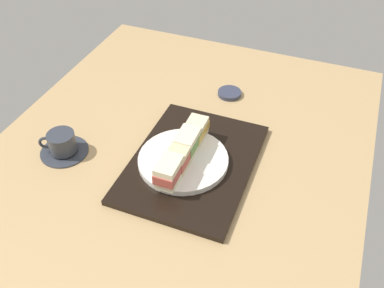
# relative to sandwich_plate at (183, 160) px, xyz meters

# --- Properties ---
(ground_plane) EXTENTS (1.40, 1.00, 0.03)m
(ground_plane) POSITION_rel_sandwich_plate_xyz_m (-0.04, 0.04, -0.04)
(ground_plane) COLOR tan
(serving_tray) EXTENTS (0.42, 0.31, 0.01)m
(serving_tray) POSITION_rel_sandwich_plate_xyz_m (0.01, -0.02, -0.02)
(serving_tray) COLOR black
(serving_tray) RESTS_ON ground_plane
(sandwich_plate) EXTENTS (0.23, 0.23, 0.02)m
(sandwich_plate) POSITION_rel_sandwich_plate_xyz_m (0.00, 0.00, 0.00)
(sandwich_plate) COLOR white
(sandwich_plate) RESTS_ON serving_tray
(sandwich_nearmost) EXTENTS (0.08, 0.05, 0.06)m
(sandwich_nearmost) POSITION_rel_sandwich_plate_xyz_m (-0.09, 0.00, 0.04)
(sandwich_nearmost) COLOR #EFE5C1
(sandwich_nearmost) RESTS_ON sandwich_plate
(sandwich_inner_near) EXTENTS (0.08, 0.05, 0.05)m
(sandwich_inner_near) POSITION_rel_sandwich_plate_xyz_m (-0.03, 0.00, 0.03)
(sandwich_inner_near) COLOR beige
(sandwich_inner_near) RESTS_ON sandwich_plate
(sandwich_inner_far) EXTENTS (0.08, 0.05, 0.06)m
(sandwich_inner_far) POSITION_rel_sandwich_plate_xyz_m (0.03, -0.00, 0.04)
(sandwich_inner_far) COLOR #EFE5C1
(sandwich_inner_far) RESTS_ON sandwich_plate
(sandwich_farmost) EXTENTS (0.08, 0.05, 0.05)m
(sandwich_farmost) POSITION_rel_sandwich_plate_xyz_m (0.09, -0.00, 0.03)
(sandwich_farmost) COLOR beige
(sandwich_farmost) RESTS_ON sandwich_plate
(coffee_cup) EXTENTS (0.13, 0.13, 0.06)m
(coffee_cup) POSITION_rel_sandwich_plate_xyz_m (-0.07, 0.32, 0.00)
(coffee_cup) COLOR #333842
(coffee_cup) RESTS_ON ground_plane
(small_sauce_dish) EXTENTS (0.07, 0.07, 0.01)m
(small_sauce_dish) POSITION_rel_sandwich_plate_xyz_m (0.35, -0.02, -0.02)
(small_sauce_dish) COLOR #33384C
(small_sauce_dish) RESTS_ON ground_plane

